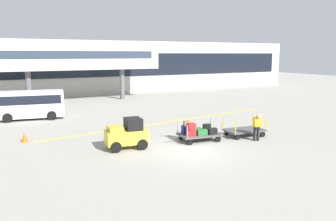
{
  "coord_description": "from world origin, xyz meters",
  "views": [
    {
      "loc": [
        -8.51,
        -13.64,
        4.83
      ],
      "look_at": [
        0.79,
        3.93,
        1.42
      ],
      "focal_mm": 35.25,
      "sensor_mm": 36.0,
      "label": 1
    }
  ],
  "objects_px": {
    "baggage_tug": "(127,134)",
    "safety_cone_far": "(190,122)",
    "baggage_handler": "(257,126)",
    "safety_cone_near": "(24,137)",
    "baggage_cart_middle": "(244,130)",
    "shuttle_van": "(30,103)",
    "baggage_cart_lead": "(198,132)"
  },
  "relations": [
    {
      "from": "baggage_handler",
      "to": "safety_cone_near",
      "type": "height_order",
      "value": "baggage_handler"
    },
    {
      "from": "baggage_cart_middle",
      "to": "safety_cone_near",
      "type": "xyz_separation_m",
      "value": [
        -11.71,
        4.65,
        -0.07
      ]
    },
    {
      "from": "baggage_tug",
      "to": "baggage_cart_lead",
      "type": "height_order",
      "value": "baggage_tug"
    },
    {
      "from": "baggage_tug",
      "to": "shuttle_van",
      "type": "relative_size",
      "value": 0.44
    },
    {
      "from": "baggage_cart_lead",
      "to": "safety_cone_near",
      "type": "distance_m",
      "value": 9.66
    },
    {
      "from": "baggage_tug",
      "to": "safety_cone_far",
      "type": "distance_m",
      "value": 6.5
    },
    {
      "from": "baggage_tug",
      "to": "safety_cone_near",
      "type": "height_order",
      "value": "baggage_tug"
    },
    {
      "from": "baggage_handler",
      "to": "baggage_cart_middle",
      "type": "bearing_deg",
      "value": 83.0
    },
    {
      "from": "baggage_tug",
      "to": "shuttle_van",
      "type": "distance_m",
      "value": 11.38
    },
    {
      "from": "baggage_tug",
      "to": "safety_cone_far",
      "type": "bearing_deg",
      "value": 28.32
    },
    {
      "from": "baggage_tug",
      "to": "shuttle_van",
      "type": "height_order",
      "value": "shuttle_van"
    },
    {
      "from": "baggage_cart_lead",
      "to": "shuttle_van",
      "type": "distance_m",
      "value": 13.61
    },
    {
      "from": "baggage_handler",
      "to": "shuttle_van",
      "type": "xyz_separation_m",
      "value": [
        -10.55,
        12.8,
        0.37
      ]
    },
    {
      "from": "baggage_cart_middle",
      "to": "baggage_handler",
      "type": "relative_size",
      "value": 1.96
    },
    {
      "from": "baggage_handler",
      "to": "safety_cone_near",
      "type": "xyz_separation_m",
      "value": [
        -11.56,
        5.86,
        -0.59
      ]
    },
    {
      "from": "baggage_tug",
      "to": "safety_cone_far",
      "type": "relative_size",
      "value": 4.02
    },
    {
      "from": "baggage_handler",
      "to": "baggage_tug",
      "type": "bearing_deg",
      "value": 163.91
    },
    {
      "from": "safety_cone_near",
      "to": "baggage_handler",
      "type": "bearing_deg",
      "value": -26.89
    },
    {
      "from": "shuttle_van",
      "to": "safety_cone_far",
      "type": "relative_size",
      "value": 9.16
    },
    {
      "from": "shuttle_van",
      "to": "safety_cone_near",
      "type": "xyz_separation_m",
      "value": [
        -1.02,
        -6.94,
        -0.96
      ]
    },
    {
      "from": "shuttle_van",
      "to": "safety_cone_near",
      "type": "relative_size",
      "value": 9.16
    },
    {
      "from": "baggage_cart_lead",
      "to": "safety_cone_far",
      "type": "xyz_separation_m",
      "value": [
        1.67,
        3.54,
        -0.25
      ]
    },
    {
      "from": "baggage_cart_middle",
      "to": "baggage_cart_lead",
      "type": "bearing_deg",
      "value": 173.75
    },
    {
      "from": "baggage_cart_middle",
      "to": "shuttle_van",
      "type": "xyz_separation_m",
      "value": [
        -10.7,
        11.59,
        0.89
      ]
    },
    {
      "from": "baggage_tug",
      "to": "shuttle_van",
      "type": "bearing_deg",
      "value": 108.37
    },
    {
      "from": "shuttle_van",
      "to": "safety_cone_near",
      "type": "distance_m",
      "value": 7.08
    },
    {
      "from": "baggage_handler",
      "to": "safety_cone_far",
      "type": "relative_size",
      "value": 2.84
    },
    {
      "from": "baggage_cart_middle",
      "to": "baggage_handler",
      "type": "height_order",
      "value": "baggage_handler"
    },
    {
      "from": "baggage_tug",
      "to": "baggage_cart_lead",
      "type": "relative_size",
      "value": 0.72
    },
    {
      "from": "baggage_cart_middle",
      "to": "safety_cone_near",
      "type": "height_order",
      "value": "baggage_cart_middle"
    },
    {
      "from": "baggage_cart_lead",
      "to": "shuttle_van",
      "type": "bearing_deg",
      "value": 124.11
    },
    {
      "from": "baggage_tug",
      "to": "baggage_handler",
      "type": "relative_size",
      "value": 1.41
    }
  ]
}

